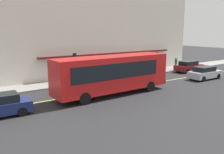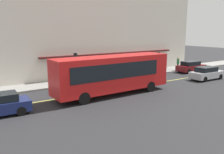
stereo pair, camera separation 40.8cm
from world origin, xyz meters
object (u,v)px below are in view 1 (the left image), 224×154
object	(u,v)px
traffic_light	(75,61)
car_silver	(205,73)
bus	(113,73)
car_maroon	(189,66)
pedestrian_mid_block	(176,62)

from	to	relation	value
traffic_light	car_silver	distance (m)	15.30
traffic_light	bus	bearing A→B (deg)	-80.83
bus	car_maroon	distance (m)	16.15
traffic_light	car_maroon	world-z (taller)	traffic_light
car_maroon	pedestrian_mid_block	size ratio (longest dim) A/B	2.36
bus	car_silver	world-z (taller)	bus
traffic_light	pedestrian_mid_block	size ratio (longest dim) A/B	1.74
pedestrian_mid_block	traffic_light	bearing A→B (deg)	178.87
car_silver	pedestrian_mid_block	xyz separation A→B (m)	(1.77, 5.95, 0.52)
car_maroon	car_silver	bearing A→B (deg)	-121.55
traffic_light	car_silver	size ratio (longest dim) A/B	0.74
bus	car_maroon	size ratio (longest dim) A/B	2.57
car_maroon	pedestrian_mid_block	xyz separation A→B (m)	(-0.94, 1.54, 0.52)
bus	pedestrian_mid_block	xyz separation A→B (m)	(14.68, 5.48, -0.72)
bus	car_silver	distance (m)	12.98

